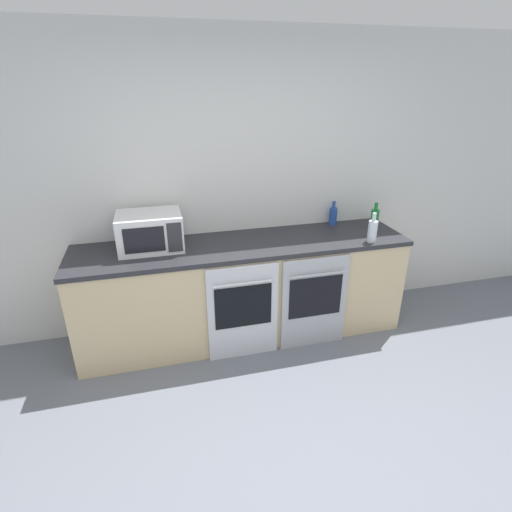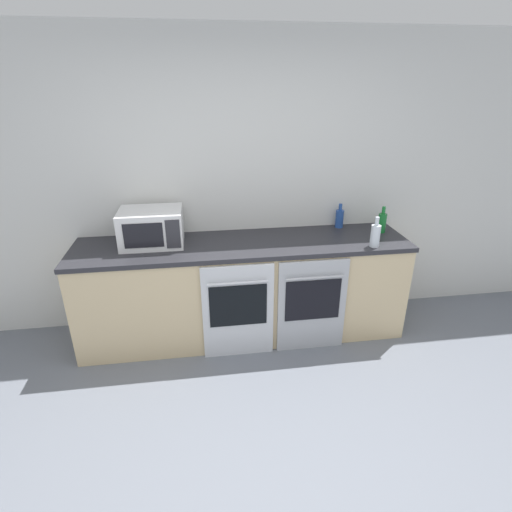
{
  "view_description": "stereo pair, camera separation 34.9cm",
  "coord_description": "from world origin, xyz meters",
  "px_view_note": "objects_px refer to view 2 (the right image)",
  "views": [
    {
      "loc": [
        -0.69,
        -1.4,
        2.18
      ],
      "look_at": [
        0.12,
        1.7,
        0.77
      ],
      "focal_mm": 28.0,
      "sensor_mm": 36.0,
      "label": 1
    },
    {
      "loc": [
        -0.35,
        -1.47,
        2.18
      ],
      "look_at": [
        0.12,
        1.7,
        0.77
      ],
      "focal_mm": 28.0,
      "sensor_mm": 36.0,
      "label": 2
    }
  ],
  "objects_px": {
    "bottle_green": "(382,222)",
    "microwave": "(152,227)",
    "oven_right": "(312,305)",
    "bottle_blue": "(339,218)",
    "oven_left": "(238,311)",
    "bottle_clear": "(375,235)"
  },
  "relations": [
    {
      "from": "oven_right",
      "to": "bottle_blue",
      "type": "distance_m",
      "value": 0.91
    },
    {
      "from": "microwave",
      "to": "oven_left",
      "type": "bearing_deg",
      "value": -32.15
    },
    {
      "from": "oven_left",
      "to": "bottle_blue",
      "type": "distance_m",
      "value": 1.32
    },
    {
      "from": "oven_left",
      "to": "bottle_green",
      "type": "bearing_deg",
      "value": 16.95
    },
    {
      "from": "bottle_green",
      "to": "microwave",
      "type": "bearing_deg",
      "value": 179.84
    },
    {
      "from": "oven_right",
      "to": "oven_left",
      "type": "bearing_deg",
      "value": 180.0
    },
    {
      "from": "bottle_blue",
      "to": "bottle_clear",
      "type": "height_order",
      "value": "bottle_clear"
    },
    {
      "from": "oven_left",
      "to": "oven_right",
      "type": "bearing_deg",
      "value": 0.0
    },
    {
      "from": "microwave",
      "to": "bottle_green",
      "type": "xyz_separation_m",
      "value": [
        2.04,
        -0.01,
        -0.06
      ]
    },
    {
      "from": "bottle_blue",
      "to": "microwave",
      "type": "bearing_deg",
      "value": -174.06
    },
    {
      "from": "oven_left",
      "to": "bottle_blue",
      "type": "height_order",
      "value": "bottle_blue"
    },
    {
      "from": "oven_left",
      "to": "oven_right",
      "type": "relative_size",
      "value": 1.0
    },
    {
      "from": "microwave",
      "to": "bottle_green",
      "type": "relative_size",
      "value": 2.14
    },
    {
      "from": "bottle_clear",
      "to": "bottle_green",
      "type": "relative_size",
      "value": 1.07
    },
    {
      "from": "bottle_blue",
      "to": "bottle_green",
      "type": "distance_m",
      "value": 0.39
    },
    {
      "from": "oven_right",
      "to": "microwave",
      "type": "distance_m",
      "value": 1.5
    },
    {
      "from": "oven_left",
      "to": "microwave",
      "type": "distance_m",
      "value": 1.01
    },
    {
      "from": "microwave",
      "to": "oven_right",
      "type": "bearing_deg",
      "value": -18.01
    },
    {
      "from": "microwave",
      "to": "bottle_blue",
      "type": "relative_size",
      "value": 2.25
    },
    {
      "from": "oven_right",
      "to": "bottle_clear",
      "type": "xyz_separation_m",
      "value": [
        0.54,
        0.1,
        0.57
      ]
    },
    {
      "from": "microwave",
      "to": "bottle_blue",
      "type": "distance_m",
      "value": 1.72
    },
    {
      "from": "bottle_green",
      "to": "bottle_blue",
      "type": "bearing_deg",
      "value": 151.64
    }
  ]
}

